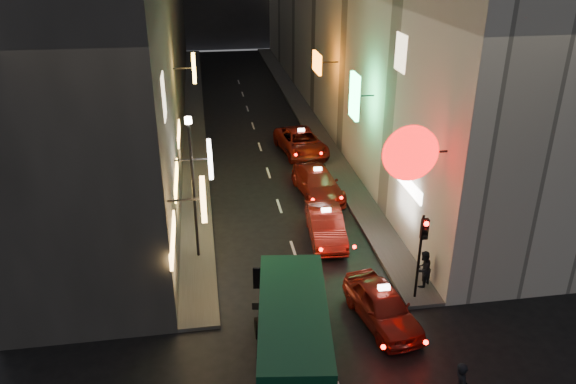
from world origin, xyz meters
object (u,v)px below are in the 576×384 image
traffic_light (423,241)px  minibus (293,331)px  taxi_near (383,303)px  lamp_post (193,180)px  pedestrian_crossing (461,384)px

traffic_light → minibus: bearing=-150.5°
traffic_light → taxi_near: bearing=-150.3°
minibus → taxi_near: (3.61, 2.04, -0.82)m
minibus → lamp_post: bearing=111.2°
pedestrian_crossing → lamp_post: 12.68m
minibus → taxi_near: size_ratio=1.17×
traffic_light → lamp_post: (-8.20, 4.53, 1.04)m
pedestrian_crossing → lamp_post: bearing=41.0°
taxi_near → traffic_light: (1.68, 0.96, 1.88)m
minibus → pedestrian_crossing: (4.54, -2.36, -0.64)m
taxi_near → lamp_post: 9.01m
taxi_near → traffic_light: bearing=29.7°
taxi_near → traffic_light: 2.70m
taxi_near → lamp_post: lamp_post is taller
pedestrian_crossing → lamp_post: (-7.45, 9.89, 2.73)m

